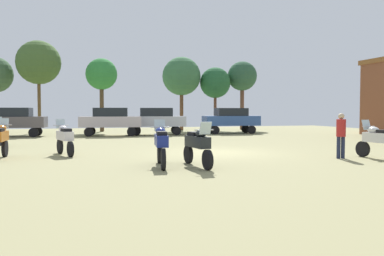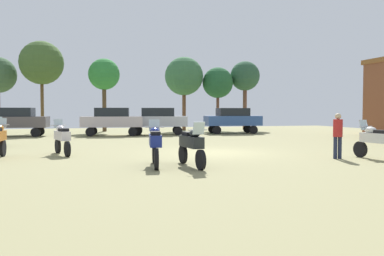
# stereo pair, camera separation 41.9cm
# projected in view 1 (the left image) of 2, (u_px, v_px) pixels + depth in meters

# --- Properties ---
(ground_plane) EXTENTS (44.00, 52.00, 0.02)m
(ground_plane) POSITION_uv_depth(u_px,v_px,m) (217.00, 153.00, 16.69)
(ground_plane) COLOR #8E885C
(motorcycle_3) EXTENTS (0.62, 2.24, 1.46)m
(motorcycle_3) POSITION_uv_depth(u_px,v_px,m) (198.00, 144.00, 12.49)
(motorcycle_3) COLOR black
(motorcycle_3) RESTS_ON ground
(motorcycle_4) EXTENTS (0.64, 2.22, 1.50)m
(motorcycle_4) POSITION_uv_depth(u_px,v_px,m) (161.00, 144.00, 12.55)
(motorcycle_4) COLOR black
(motorcycle_4) RESTS_ON ground
(motorcycle_5) EXTENTS (0.62, 2.14, 1.51)m
(motorcycle_5) POSITION_uv_depth(u_px,v_px,m) (0.00, 139.00, 14.44)
(motorcycle_5) COLOR black
(motorcycle_5) RESTS_ON ground
(motorcycle_6) EXTENTS (0.82, 2.06, 1.44)m
(motorcycle_6) POSITION_uv_depth(u_px,v_px,m) (65.00, 138.00, 15.75)
(motorcycle_6) COLOR black
(motorcycle_6) RESTS_ON ground
(motorcycle_7) EXTENTS (0.64, 2.17, 1.44)m
(motorcycle_7) POSITION_uv_depth(u_px,v_px,m) (379.00, 140.00, 14.49)
(motorcycle_7) COLOR black
(motorcycle_7) RESTS_ON ground
(car_1) EXTENTS (4.53, 2.46, 2.00)m
(car_1) POSITION_uv_depth(u_px,v_px,m) (156.00, 119.00, 29.07)
(car_1) COLOR black
(car_1) RESTS_ON ground
(car_2) EXTENTS (4.43, 2.13, 2.00)m
(car_2) POSITION_uv_depth(u_px,v_px,m) (231.00, 119.00, 30.71)
(car_2) COLOR black
(car_2) RESTS_ON ground
(car_3) EXTENTS (4.51, 2.39, 2.00)m
(car_3) POSITION_uv_depth(u_px,v_px,m) (111.00, 119.00, 27.91)
(car_3) COLOR black
(car_3) RESTS_ON ground
(car_4) EXTENTS (4.44, 2.17, 2.00)m
(car_4) POSITION_uv_depth(u_px,v_px,m) (13.00, 120.00, 26.84)
(car_4) COLOR black
(car_4) RESTS_ON ground
(person_1) EXTENTS (0.41, 0.41, 1.70)m
(person_1) POSITION_uv_depth(u_px,v_px,m) (341.00, 132.00, 14.63)
(person_1) COLOR #202740
(person_1) RESTS_ON ground
(tree_1) EXTENTS (2.85, 2.85, 5.82)m
(tree_1) POSITION_uv_depth(u_px,v_px,m) (215.00, 83.00, 36.41)
(tree_1) COLOR brown
(tree_1) RESTS_ON ground
(tree_2) EXTENTS (3.51, 3.51, 6.72)m
(tree_2) POSITION_uv_depth(u_px,v_px,m) (182.00, 77.00, 35.84)
(tree_2) COLOR brown
(tree_2) RESTS_ON ground
(tree_3) EXTENTS (2.78, 2.78, 6.48)m
(tree_3) POSITION_uv_depth(u_px,v_px,m) (242.00, 77.00, 37.21)
(tree_3) COLOR brown
(tree_3) RESTS_ON ground
(tree_5) EXTENTS (3.54, 3.54, 7.48)m
(tree_5) POSITION_uv_depth(u_px,v_px,m) (39.00, 63.00, 31.78)
(tree_5) COLOR brown
(tree_5) RESTS_ON ground
(tree_6) EXTENTS (2.69, 2.69, 6.28)m
(tree_6) POSITION_uv_depth(u_px,v_px,m) (101.00, 75.00, 33.56)
(tree_6) COLOR #4D3A25
(tree_6) RESTS_ON ground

